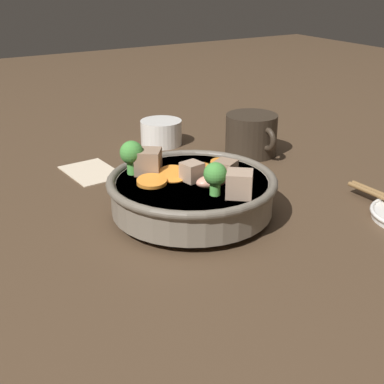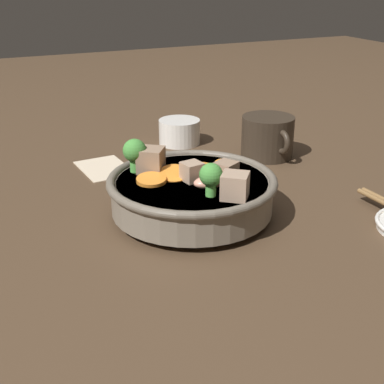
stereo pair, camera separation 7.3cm
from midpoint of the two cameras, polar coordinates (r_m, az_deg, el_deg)
The scene contains 5 objects.
ground_plane at distance 0.75m, azimuth 2.81°, elevation -2.59°, with size 3.00×3.00×0.00m, color #4C3826.
stirfry_bowl at distance 0.73m, azimuth 2.82°, elevation 0.13°, with size 0.23×0.23×0.10m.
tea_cup at distance 1.04m, azimuth 0.67°, elevation 6.44°, with size 0.08×0.08×0.05m.
dark_mug at distance 0.98m, azimuth 10.23°, elevation 5.78°, with size 0.12×0.09×0.07m.
napkin at distance 0.92m, azimuth -7.09°, elevation 2.54°, with size 0.12×0.09×0.00m.
Camera 2 is at (0.61, -0.28, 0.33)m, focal length 50.00 mm.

